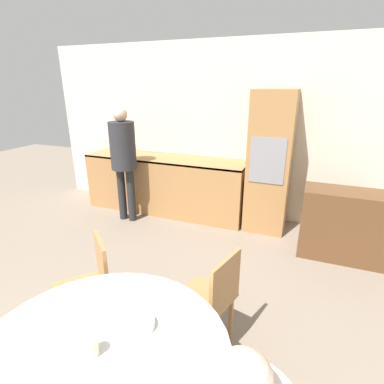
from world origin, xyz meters
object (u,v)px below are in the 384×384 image
oven_unit (270,163)px  chair_far_right (213,297)px  cup (91,347)px  person_standing (123,153)px  dining_table (103,381)px  bowl_near (139,324)px  sideboard (349,226)px  chair_far_left (91,283)px

oven_unit → chair_far_right: 2.41m
cup → person_standing: bearing=120.8°
oven_unit → dining_table: size_ratio=1.43×
chair_far_right → bowl_near: chair_far_right is taller
sideboard → dining_table: (-1.40, -2.75, 0.10)m
person_standing → cup: (1.63, -2.73, -0.27)m
oven_unit → cup: oven_unit is taller
chair_far_left → person_standing: person_standing is taller
chair_far_right → bowl_near: (-0.22, -0.67, 0.26)m
oven_unit → cup: (-0.39, -3.26, -0.20)m
chair_far_right → dining_table: bearing=-5.2°
dining_table → oven_unit: bearing=83.5°
chair_far_left → bowl_near: chair_far_left is taller
dining_table → cup: (-0.02, -0.02, 0.25)m
chair_far_right → person_standing: 2.74m
bowl_near → sideboard: bearing=62.9°
chair_far_right → sideboard: bearing=164.8°
chair_far_left → oven_unit: bearing=110.0°
chair_far_left → dining_table: bearing=-5.2°
cup → oven_unit: bearing=83.2°
chair_far_left → chair_far_right: size_ratio=1.00×
person_standing → chair_far_left: bearing=-63.5°
oven_unit → bowl_near: bearing=-95.0°
chair_far_right → chair_far_left: bearing=-63.6°
chair_far_right → bowl_near: bearing=-3.5°
oven_unit → cup: 3.29m
chair_far_left → bowl_near: size_ratio=4.93×
oven_unit → sideboard: size_ratio=1.80×
oven_unit → chair_far_left: (-1.01, -2.56, -0.48)m
chair_far_left → person_standing: (-1.01, 2.02, 0.56)m
dining_table → chair_far_left: 0.94m
dining_table → bowl_near: size_ratio=7.76×
sideboard → chair_far_left: chair_far_left is taller
dining_table → chair_far_right: 0.94m
bowl_near → oven_unit: bearing=85.0°
person_standing → bowl_near: size_ratio=9.73×
dining_table → cup: 0.25m
oven_unit → sideboard: bearing=-25.4°
oven_unit → bowl_near: 3.04m
person_standing → chair_far_right: bearing=-42.8°
dining_table → sideboard: bearing=63.1°
chair_far_left → cup: size_ratio=8.72×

